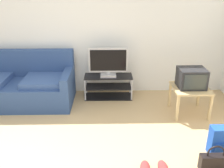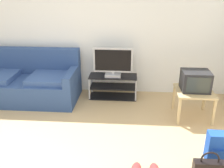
% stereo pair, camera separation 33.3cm
% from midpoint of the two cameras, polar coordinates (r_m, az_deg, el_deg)
% --- Properties ---
extents(ground_plane, '(9.00, 9.80, 0.02)m').
position_cam_midpoint_polar(ground_plane, '(3.27, -10.91, -18.59)').
color(ground_plane, tan).
extents(wall_back, '(9.00, 0.10, 2.70)m').
position_cam_midpoint_polar(wall_back, '(4.94, -4.82, 13.39)').
color(wall_back, white).
rests_on(wall_back, ground_plane).
extents(couch, '(2.00, 0.95, 0.93)m').
position_cam_midpoint_polar(couch, '(4.98, -17.49, 0.35)').
color(couch, navy).
rests_on(couch, ground_plane).
extents(tv_stand, '(0.92, 0.37, 0.45)m').
position_cam_midpoint_polar(tv_stand, '(4.84, 2.20, -0.60)').
color(tv_stand, black).
rests_on(tv_stand, ground_plane).
extents(flat_tv, '(0.74, 0.22, 0.55)m').
position_cam_midpoint_polar(flat_tv, '(4.65, 2.28, 4.94)').
color(flat_tv, '#B2B2B7').
rests_on(flat_tv, tv_stand).
extents(side_table, '(0.59, 0.59, 0.48)m').
position_cam_midpoint_polar(side_table, '(4.32, 20.53, -2.25)').
color(side_table, tan).
rests_on(side_table, ground_plane).
extents(crt_tv, '(0.44, 0.38, 0.32)m').
position_cam_midpoint_polar(crt_tv, '(4.25, 20.88, 0.66)').
color(crt_tv, '#232326').
rests_on(crt_tv, side_table).
extents(backpack, '(0.32, 0.23, 0.40)m').
position_cam_midpoint_polar(backpack, '(3.54, 26.18, -13.08)').
color(backpack, blue).
rests_on(backpack, ground_plane).
extents(handbag, '(0.35, 0.11, 0.34)m').
position_cam_midpoint_polar(handbag, '(3.28, 24.31, -17.36)').
color(handbag, black).
rests_on(handbag, ground_plane).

